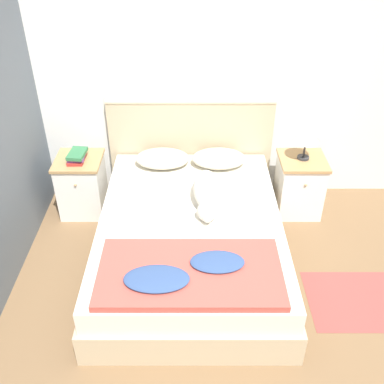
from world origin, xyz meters
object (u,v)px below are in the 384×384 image
(nightstand_left, at_px, (84,185))
(pillow_left, at_px, (164,158))
(table_lamp, at_px, (309,137))
(nightstand_right, at_px, (301,185))
(bed, at_px, (192,239))
(dog, at_px, (208,192))
(pillow_right, at_px, (220,158))
(book_stack, at_px, (79,156))

(nightstand_left, bearing_deg, pillow_left, 5.67)
(nightstand_left, xyz_separation_m, table_lamp, (2.08, 0.01, 0.52))
(nightstand_right, bearing_deg, table_lamp, 90.00)
(bed, bearing_deg, nightstand_right, 35.06)
(bed, xyz_separation_m, dog, (0.13, 0.21, 0.34))
(nightstand_right, distance_m, table_lamp, 0.52)
(nightstand_left, height_order, dog, dog)
(pillow_left, bearing_deg, table_lamp, -2.88)
(nightstand_right, height_order, pillow_right, pillow_right)
(dog, height_order, table_lamp, table_lamp)
(pillow_right, xyz_separation_m, table_lamp, (0.78, -0.07, 0.27))
(nightstand_left, bearing_deg, bed, -35.06)
(bed, height_order, book_stack, book_stack)
(dog, relative_size, table_lamp, 2.39)
(table_lamp, bearing_deg, book_stack, -179.01)
(pillow_left, relative_size, book_stack, 2.12)
(pillow_left, xyz_separation_m, book_stack, (-0.77, -0.10, 0.08))
(pillow_left, xyz_separation_m, pillow_right, (0.53, 0.00, 0.00))
(book_stack, relative_size, table_lamp, 0.80)
(book_stack, bearing_deg, pillow_right, 4.45)
(bed, relative_size, nightstand_right, 3.57)
(pillow_left, relative_size, table_lamp, 1.70)
(nightstand_right, distance_m, pillow_left, 1.33)
(dog, bearing_deg, pillow_left, 123.63)
(pillow_left, distance_m, table_lamp, 1.34)
(nightstand_left, relative_size, table_lamp, 1.93)
(nightstand_left, xyz_separation_m, pillow_right, (1.31, 0.08, 0.25))
(pillow_right, distance_m, book_stack, 1.31)
(pillow_left, height_order, dog, dog)
(nightstand_right, xyz_separation_m, pillow_left, (-1.31, 0.08, 0.25))
(nightstand_left, relative_size, pillow_left, 1.13)
(pillow_right, bearing_deg, bed, -108.20)
(bed, xyz_separation_m, table_lamp, (1.04, 0.74, 0.58))
(pillow_right, height_order, dog, dog)
(nightstand_left, relative_size, pillow_right, 1.13)
(bed, xyz_separation_m, pillow_right, (0.27, 0.81, 0.31))
(bed, distance_m, nightstand_right, 1.27)
(pillow_left, distance_m, pillow_right, 0.53)
(nightstand_left, height_order, pillow_left, pillow_left)
(nightstand_left, height_order, table_lamp, table_lamp)
(bed, distance_m, book_stack, 1.32)
(table_lamp, bearing_deg, nightstand_left, -179.69)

